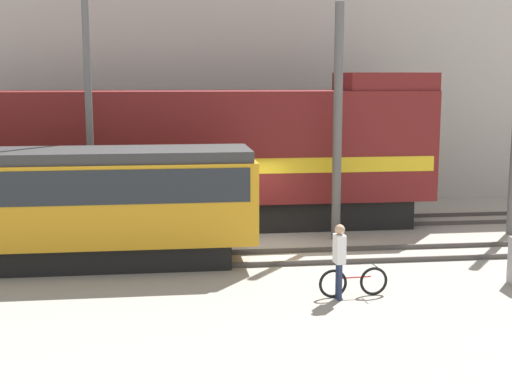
# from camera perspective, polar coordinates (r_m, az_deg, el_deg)

# --- Properties ---
(ground_plane) EXTENTS (120.00, 120.00, 0.00)m
(ground_plane) POSITION_cam_1_polar(r_m,az_deg,el_deg) (21.92, -0.39, -4.38)
(ground_plane) COLOR #9E998C
(track_near) EXTENTS (60.00, 1.50, 0.14)m
(track_near) POSITION_cam_1_polar(r_m,az_deg,el_deg) (20.30, 0.17, -5.28)
(track_near) COLOR #47423D
(track_near) RESTS_ON ground
(track_far) EXTENTS (60.00, 1.50, 0.14)m
(track_far) POSITION_cam_1_polar(r_m,az_deg,el_deg) (24.82, -1.22, -2.59)
(track_far) COLOR #47423D
(track_far) RESTS_ON ground
(building_backdrop) EXTENTS (41.49, 6.00, 11.56)m
(building_backdrop) POSITION_cam_1_polar(r_m,az_deg,el_deg) (31.84, -2.71, 10.36)
(building_backdrop) COLOR #B7B2A8
(building_backdrop) RESTS_ON ground
(freight_locomotive) EXTENTS (17.76, 3.04, 5.28)m
(freight_locomotive) POSITION_cam_1_polar(r_m,az_deg,el_deg) (24.31, -6.50, 2.82)
(freight_locomotive) COLOR black
(freight_locomotive) RESTS_ON ground
(streetcar) EXTENTS (11.81, 2.54, 3.22)m
(streetcar) POSITION_cam_1_polar(r_m,az_deg,el_deg) (20.08, -17.19, -0.70)
(streetcar) COLOR black
(streetcar) RESTS_ON ground
(bicycle) EXTENTS (1.70, 0.44, 0.75)m
(bicycle) POSITION_cam_1_polar(r_m,az_deg,el_deg) (17.13, 7.80, -7.16)
(bicycle) COLOR black
(bicycle) RESTS_ON ground
(person) EXTENTS (0.25, 0.38, 1.79)m
(person) POSITION_cam_1_polar(r_m,az_deg,el_deg) (16.67, 6.68, -4.93)
(person) COLOR #232D4C
(person) RESTS_ON ground
(utility_pole_left) EXTENTS (0.22, 0.22, 10.00)m
(utility_pole_left) POSITION_cam_1_polar(r_m,az_deg,el_deg) (21.94, -13.31, 8.57)
(utility_pole_left) COLOR #595959
(utility_pole_left) RESTS_ON ground
(utility_pole_center) EXTENTS (0.28, 0.28, 7.41)m
(utility_pole_center) POSITION_cam_1_polar(r_m,az_deg,el_deg) (22.52, 6.55, 5.48)
(utility_pole_center) COLOR #595959
(utility_pole_center) RESTS_ON ground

